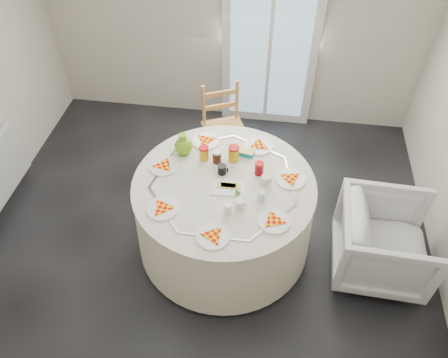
# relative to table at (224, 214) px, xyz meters

# --- Properties ---
(floor) EXTENTS (4.00, 4.00, 0.00)m
(floor) POSITION_rel_table_xyz_m (-0.18, -0.10, -0.38)
(floor) COLOR black
(floor) RESTS_ON ground
(wall_back) EXTENTS (4.00, 0.02, 2.60)m
(wall_back) POSITION_rel_table_xyz_m (-0.18, 1.90, 0.93)
(wall_back) COLOR #BCB5A3
(wall_back) RESTS_ON floor
(glass_door) EXTENTS (1.00, 0.08, 2.10)m
(glass_door) POSITION_rel_table_xyz_m (0.22, 1.85, 0.68)
(glass_door) COLOR silver
(glass_door) RESTS_ON floor
(table) EXTENTS (1.48, 1.48, 0.75)m
(table) POSITION_rel_table_xyz_m (0.00, 0.00, 0.00)
(table) COLOR silver
(table) RESTS_ON floor
(wooden_chair) EXTENTS (0.51, 0.50, 0.89)m
(wooden_chair) POSITION_rel_table_xyz_m (-0.14, 1.03, 0.09)
(wooden_chair) COLOR tan
(wooden_chair) RESTS_ON floor
(armchair) EXTENTS (0.71, 0.75, 0.75)m
(armchair) POSITION_rel_table_xyz_m (1.31, -0.07, 0.02)
(armchair) COLOR silver
(armchair) RESTS_ON floor
(place_settings) EXTENTS (1.60, 1.60, 0.02)m
(place_settings) POSITION_rel_table_xyz_m (0.00, 0.00, 0.40)
(place_settings) COLOR silver
(place_settings) RESTS_ON table
(jar_cluster) EXTENTS (0.59, 0.45, 0.15)m
(jar_cluster) POSITION_rel_table_xyz_m (0.02, 0.20, 0.45)
(jar_cluster) COLOR #B07116
(jar_cluster) RESTS_ON table
(butter_tub) EXTENTS (0.13, 0.11, 0.05)m
(butter_tub) POSITION_rel_table_xyz_m (0.14, 0.36, 0.41)
(butter_tub) COLOR #018198
(butter_tub) RESTS_ON table
(green_pitcher) EXTENTS (0.18, 0.18, 0.19)m
(green_pitcher) POSITION_rel_table_xyz_m (-0.38, 0.30, 0.49)
(green_pitcher) COLOR #67A219
(green_pitcher) RESTS_ON table
(cheese_platter) EXTENTS (0.26, 0.17, 0.03)m
(cheese_platter) POSITION_rel_table_xyz_m (0.04, -0.05, 0.40)
(cheese_platter) COLOR white
(cheese_platter) RESTS_ON table
(mugs_glasses) EXTENTS (0.67, 0.67, 0.10)m
(mugs_glasses) POSITION_rel_table_xyz_m (0.15, -0.01, 0.44)
(mugs_glasses) COLOR #9B9695
(mugs_glasses) RESTS_ON table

